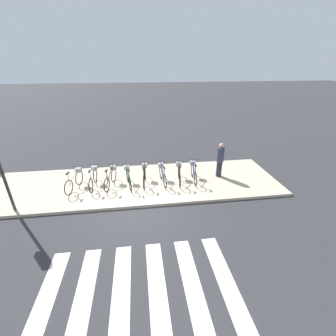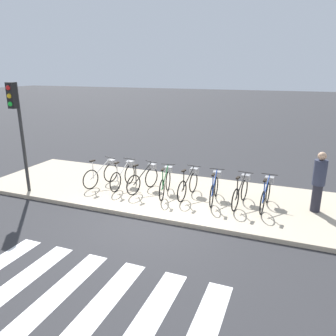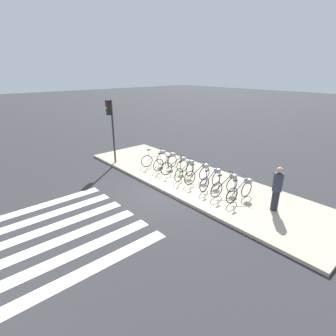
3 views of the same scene
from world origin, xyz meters
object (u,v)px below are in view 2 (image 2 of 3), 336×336
(parked_bicycle_0, at_px, (103,173))
(pedestrian, at_px, (319,181))
(parked_bicycle_7, at_px, (266,193))
(parked_bicycle_3, at_px, (166,181))
(parked_bicycle_6, at_px, (241,190))
(parked_bicycle_4, at_px, (189,183))
(parked_bicycle_5, at_px, (215,187))
(parked_bicycle_1, at_px, (124,174))
(parked_bicycle_2, at_px, (145,178))
(traffic_light, at_px, (17,115))

(parked_bicycle_0, bearing_deg, pedestrian, 2.24)
(parked_bicycle_7, bearing_deg, parked_bicycle_3, -178.18)
(parked_bicycle_6, distance_m, pedestrian, 2.08)
(parked_bicycle_3, relative_size, parked_bicycle_7, 0.99)
(parked_bicycle_3, relative_size, pedestrian, 0.91)
(parked_bicycle_4, bearing_deg, parked_bicycle_6, -2.94)
(parked_bicycle_5, bearing_deg, parked_bicycle_7, 1.29)
(parked_bicycle_0, height_order, parked_bicycle_6, same)
(parked_bicycle_7, relative_size, pedestrian, 0.91)
(parked_bicycle_1, relative_size, parked_bicycle_2, 1.03)
(parked_bicycle_2, height_order, parked_bicycle_6, same)
(parked_bicycle_0, xyz_separation_m, parked_bicycle_7, (5.33, 0.05, 0.00))
(parked_bicycle_5, height_order, parked_bicycle_6, same)
(parked_bicycle_3, height_order, parked_bicycle_5, same)
(parked_bicycle_0, height_order, parked_bicycle_2, same)
(parked_bicycle_0, height_order, parked_bicycle_5, same)
(parked_bicycle_7, bearing_deg, parked_bicycle_5, -178.71)
(pedestrian, bearing_deg, parked_bicycle_1, -178.35)
(parked_bicycle_0, relative_size, traffic_light, 0.44)
(parked_bicycle_1, xyz_separation_m, pedestrian, (5.88, 0.17, 0.46))
(parked_bicycle_7, bearing_deg, parked_bicycle_1, 179.44)
(parked_bicycle_3, height_order, parked_bicycle_7, same)
(parked_bicycle_2, distance_m, parked_bicycle_7, 3.79)
(pedestrian, bearing_deg, parked_bicycle_6, -172.58)
(parked_bicycle_6, relative_size, pedestrian, 0.91)
(parked_bicycle_6, bearing_deg, parked_bicycle_2, 179.30)
(parked_bicycle_6, bearing_deg, parked_bicycle_5, 178.97)
(parked_bicycle_2, distance_m, parked_bicycle_5, 2.31)
(parked_bicycle_7, bearing_deg, parked_bicycle_0, -179.51)
(parked_bicycle_1, bearing_deg, pedestrian, 1.65)
(parked_bicycle_2, distance_m, traffic_light, 4.30)
(parked_bicycle_4, xyz_separation_m, traffic_light, (-4.96, -1.60, 2.03))
(pedestrian, bearing_deg, traffic_light, -168.29)
(parked_bicycle_3, distance_m, parked_bicycle_4, 0.74)
(parked_bicycle_0, relative_size, parked_bicycle_5, 0.97)
(parked_bicycle_0, relative_size, parked_bicycle_4, 0.97)
(parked_bicycle_1, distance_m, parked_bicycle_2, 0.78)
(parked_bicycle_0, height_order, parked_bicycle_4, same)
(parked_bicycle_4, bearing_deg, parked_bicycle_2, -178.30)
(parked_bicycle_6, bearing_deg, pedestrian, 7.42)
(parked_bicycle_2, relative_size, pedestrian, 0.89)
(parked_bicycle_0, height_order, parked_bicycle_7, same)
(parked_bicycle_5, xyz_separation_m, parked_bicycle_6, (0.78, -0.01, 0.00))
(parked_bicycle_1, height_order, parked_bicycle_7, same)
(parked_bicycle_1, bearing_deg, parked_bicycle_3, -5.20)
(parked_bicycle_4, xyz_separation_m, parked_bicycle_5, (0.82, -0.07, 0.00))
(pedestrian, xyz_separation_m, traffic_light, (-8.56, -1.78, 1.57))
(parked_bicycle_0, relative_size, parked_bicycle_7, 0.97)
(parked_bicycle_1, height_order, parked_bicycle_4, same)
(parked_bicycle_6, xyz_separation_m, traffic_light, (-6.56, -1.51, 2.03))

